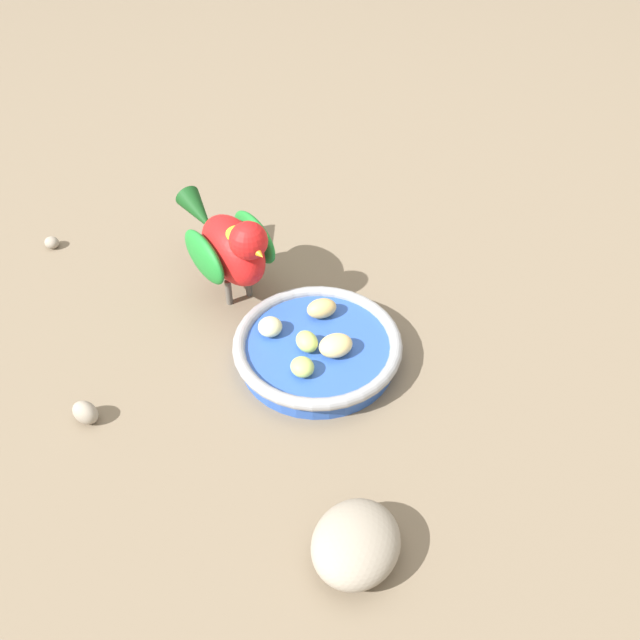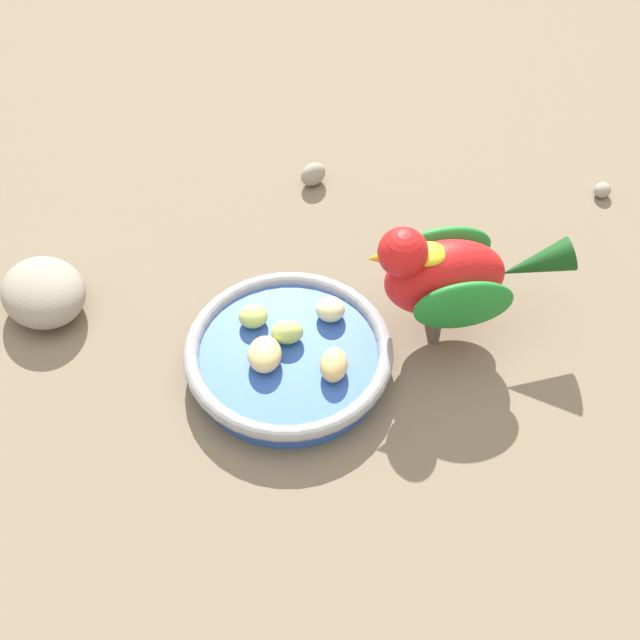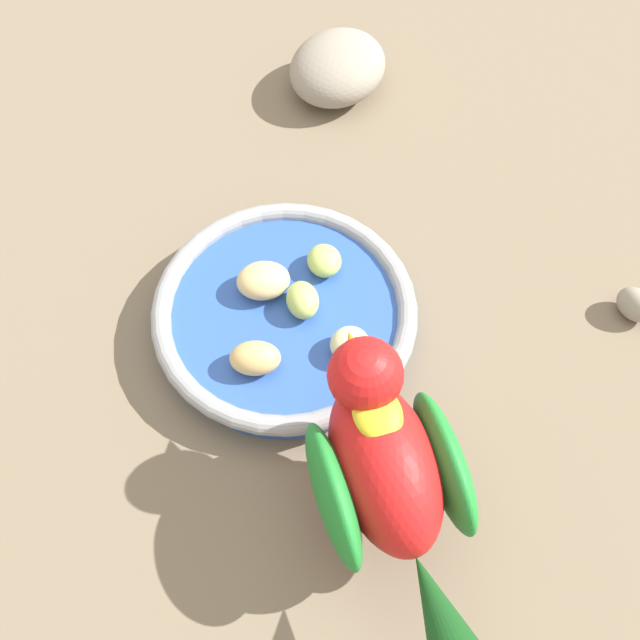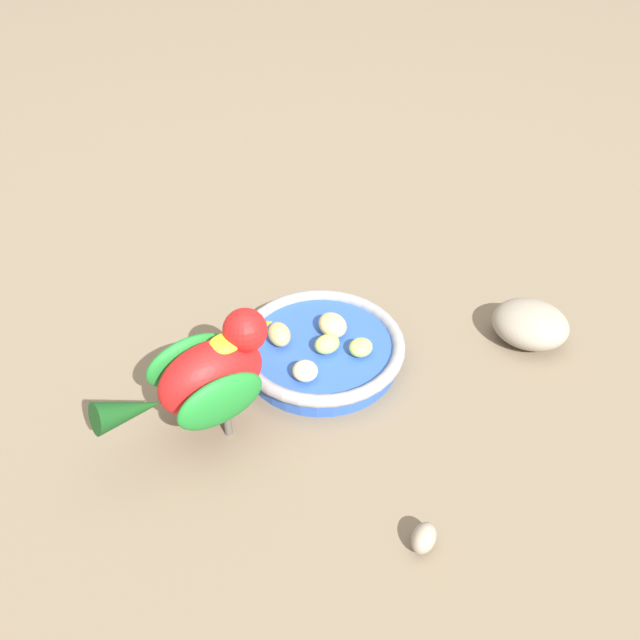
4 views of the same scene
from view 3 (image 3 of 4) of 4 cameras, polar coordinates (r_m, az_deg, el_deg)
name	(u,v)px [view 3 (image 3 of 4)]	position (r m, az deg, el deg)	size (l,w,h in m)	color
ground_plane	(291,302)	(0.63, -1.99, 1.22)	(4.00, 4.00, 0.00)	#756651
feeding_bowl	(284,316)	(0.60, -2.46, 0.25)	(0.19, 0.19, 0.03)	#2D56B7
apple_piece_0	(263,281)	(0.59, -3.92, 2.72)	(0.04, 0.03, 0.02)	#E5C67F
apple_piece_1	(255,358)	(0.56, -4.48, -2.64)	(0.04, 0.02, 0.02)	tan
apple_piece_2	(303,300)	(0.59, -1.21, 1.38)	(0.03, 0.02, 0.02)	#B2CC66
apple_piece_3	(324,261)	(0.60, 0.29, 4.10)	(0.03, 0.02, 0.02)	#B2CC66
apple_piece_4	(350,345)	(0.57, 2.07, -1.71)	(0.03, 0.03, 0.02)	beige
parrot	(387,469)	(0.49, 4.64, -10.18)	(0.18, 0.12, 0.14)	#59544C
rock_large	(337,68)	(0.75, 1.15, 16.98)	(0.09, 0.08, 0.05)	gray
pebble_0	(636,305)	(0.65, 20.90, 0.99)	(0.03, 0.02, 0.03)	gray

